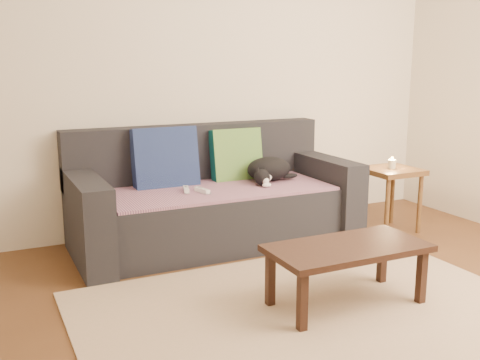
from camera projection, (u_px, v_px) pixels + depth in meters
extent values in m
plane|color=brown|center=(330.00, 327.00, 2.93)|extent=(4.50, 4.50, 0.00)
cube|color=beige|center=(191.00, 69.00, 4.42)|extent=(4.50, 0.04, 2.60)
cube|color=#232328|center=(217.00, 217.00, 4.21)|extent=(1.70, 0.78, 0.42)
cube|color=#232328|center=(197.00, 152.00, 4.47)|extent=(2.10, 0.18, 0.45)
cube|color=#232328|center=(88.00, 221.00, 3.79)|extent=(0.20, 0.90, 0.60)
cube|color=#232328|center=(323.00, 193.00, 4.59)|extent=(0.20, 0.90, 0.60)
cube|color=#4A2A4F|center=(218.00, 189.00, 4.15)|extent=(1.66, 0.74, 0.02)
cube|color=#101948|center=(165.00, 160.00, 4.20)|extent=(0.49, 0.21, 0.50)
cube|color=#0C5049|center=(236.00, 155.00, 4.45)|extent=(0.41, 0.17, 0.42)
ellipsoid|color=black|center=(269.00, 169.00, 4.38)|extent=(0.40, 0.33, 0.19)
sphere|color=black|center=(262.00, 177.00, 4.21)|extent=(0.14, 0.14, 0.12)
sphere|color=white|center=(266.00, 181.00, 4.17)|extent=(0.06, 0.06, 0.05)
ellipsoid|color=black|center=(289.00, 176.00, 4.41)|extent=(0.15, 0.07, 0.04)
cube|color=white|center=(202.00, 190.00, 4.00)|extent=(0.07, 0.15, 0.03)
cube|color=white|center=(186.00, 190.00, 4.03)|extent=(0.08, 0.15, 0.03)
cube|color=brown|center=(392.00, 171.00, 4.51)|extent=(0.41, 0.41, 0.04)
cylinder|color=brown|center=(387.00, 209.00, 4.35)|extent=(0.04, 0.04, 0.47)
cylinder|color=brown|center=(420.00, 204.00, 4.49)|extent=(0.04, 0.04, 0.47)
cylinder|color=brown|center=(361.00, 200.00, 4.64)|extent=(0.04, 0.04, 0.47)
cylinder|color=brown|center=(392.00, 196.00, 4.78)|extent=(0.04, 0.04, 0.47)
cylinder|color=beige|center=(392.00, 164.00, 4.50)|extent=(0.06, 0.06, 0.07)
sphere|color=#FFBF59|center=(392.00, 159.00, 4.49)|extent=(0.02, 0.02, 0.02)
cube|color=tan|center=(314.00, 314.00, 3.06)|extent=(2.50, 1.80, 0.01)
cube|color=black|center=(347.00, 248.00, 3.12)|extent=(0.90, 0.45, 0.04)
cube|color=black|center=(302.00, 303.00, 2.84)|extent=(0.04, 0.04, 0.32)
cube|color=black|center=(421.00, 277.00, 3.17)|extent=(0.04, 0.04, 0.32)
cube|color=black|center=(270.00, 279.00, 3.14)|extent=(0.04, 0.04, 0.32)
cube|color=black|center=(382.00, 259.00, 3.47)|extent=(0.04, 0.04, 0.32)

